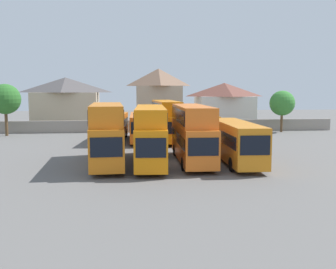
{
  "coord_description": "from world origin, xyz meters",
  "views": [
    {
      "loc": [
        -3.5,
        -32.38,
        6.27
      ],
      "look_at": [
        0.0,
        3.0,
        2.16
      ],
      "focal_mm": 40.78,
      "sensor_mm": 36.0,
      "label": 1
    }
  ],
  "objects_px": {
    "bus_4": "(236,140)",
    "bus_8": "(205,125)",
    "bus_1": "(107,131)",
    "house_terrace_centre": "(159,97)",
    "tree_behind_wall": "(5,99)",
    "bus_5": "(114,126)",
    "bus_6": "(141,126)",
    "bus_2": "(150,132)",
    "house_terrace_right": "(224,104)",
    "bus_7": "(166,118)",
    "tree_left_of_lot": "(282,103)",
    "bus_3": "(192,131)",
    "house_terrace_left": "(66,102)"
  },
  "relations": [
    {
      "from": "bus_6",
      "to": "tree_behind_wall",
      "type": "height_order",
      "value": "tree_behind_wall"
    },
    {
      "from": "bus_7",
      "to": "tree_left_of_lot",
      "type": "distance_m",
      "value": 20.15
    },
    {
      "from": "house_terrace_left",
      "to": "bus_3",
      "type": "bearing_deg",
      "value": -63.55
    },
    {
      "from": "bus_8",
      "to": "house_terrace_right",
      "type": "height_order",
      "value": "house_terrace_right"
    },
    {
      "from": "bus_8",
      "to": "tree_left_of_lot",
      "type": "bearing_deg",
      "value": 126.57
    },
    {
      "from": "house_terrace_centre",
      "to": "tree_behind_wall",
      "type": "distance_m",
      "value": 24.63
    },
    {
      "from": "bus_5",
      "to": "bus_7",
      "type": "relative_size",
      "value": 0.96
    },
    {
      "from": "bus_3",
      "to": "house_terrace_left",
      "type": "relative_size",
      "value": 1.02
    },
    {
      "from": "bus_1",
      "to": "house_terrace_centre",
      "type": "relative_size",
      "value": 1.1
    },
    {
      "from": "bus_6",
      "to": "bus_7",
      "type": "distance_m",
      "value": 3.31
    },
    {
      "from": "bus_7",
      "to": "tree_left_of_lot",
      "type": "bearing_deg",
      "value": 111.79
    },
    {
      "from": "bus_8",
      "to": "bus_5",
      "type": "bearing_deg",
      "value": -89.07
    },
    {
      "from": "bus_8",
      "to": "house_terrace_left",
      "type": "distance_m",
      "value": 26.79
    },
    {
      "from": "bus_2",
      "to": "house_terrace_right",
      "type": "xyz_separation_m",
      "value": [
        14.46,
        32.3,
        1.11
      ]
    },
    {
      "from": "tree_behind_wall",
      "to": "bus_5",
      "type": "bearing_deg",
      "value": -23.88
    },
    {
      "from": "tree_behind_wall",
      "to": "tree_left_of_lot",
      "type": "bearing_deg",
      "value": 1.44
    },
    {
      "from": "bus_8",
      "to": "house_terrace_left",
      "type": "height_order",
      "value": "house_terrace_left"
    },
    {
      "from": "bus_1",
      "to": "house_terrace_right",
      "type": "height_order",
      "value": "house_terrace_right"
    },
    {
      "from": "bus_1",
      "to": "bus_7",
      "type": "bearing_deg",
      "value": 154.02
    },
    {
      "from": "bus_8",
      "to": "bus_3",
      "type": "bearing_deg",
      "value": -10.63
    },
    {
      "from": "house_terrace_right",
      "to": "bus_8",
      "type": "bearing_deg",
      "value": -111.3
    },
    {
      "from": "bus_5",
      "to": "tree_behind_wall",
      "type": "height_order",
      "value": "tree_behind_wall"
    },
    {
      "from": "bus_3",
      "to": "house_terrace_right",
      "type": "distance_m",
      "value": 33.77
    },
    {
      "from": "bus_2",
      "to": "tree_left_of_lot",
      "type": "bearing_deg",
      "value": 140.41
    },
    {
      "from": "tree_behind_wall",
      "to": "house_terrace_left",
      "type": "bearing_deg",
      "value": 57.9
    },
    {
      "from": "bus_6",
      "to": "tree_behind_wall",
      "type": "bearing_deg",
      "value": -110.36
    },
    {
      "from": "bus_2",
      "to": "tree_left_of_lot",
      "type": "height_order",
      "value": "tree_left_of_lot"
    },
    {
      "from": "bus_3",
      "to": "tree_left_of_lot",
      "type": "bearing_deg",
      "value": 143.73
    },
    {
      "from": "bus_4",
      "to": "house_terrace_right",
      "type": "distance_m",
      "value": 33.48
    },
    {
      "from": "bus_4",
      "to": "bus_3",
      "type": "bearing_deg",
      "value": -99.15
    },
    {
      "from": "house_terrace_centre",
      "to": "bus_5",
      "type": "bearing_deg",
      "value": -111.37
    },
    {
      "from": "house_terrace_right",
      "to": "bus_7",
      "type": "bearing_deg",
      "value": -123.99
    },
    {
      "from": "bus_6",
      "to": "bus_5",
      "type": "bearing_deg",
      "value": -98.44
    },
    {
      "from": "bus_6",
      "to": "bus_7",
      "type": "bearing_deg",
      "value": 91.11
    },
    {
      "from": "bus_5",
      "to": "house_terrace_centre",
      "type": "xyz_separation_m",
      "value": [
        6.96,
        17.78,
        3.21
      ]
    },
    {
      "from": "bus_2",
      "to": "bus_7",
      "type": "distance_m",
      "value": 15.2
    },
    {
      "from": "bus_2",
      "to": "bus_7",
      "type": "xyz_separation_m",
      "value": [
        2.75,
        14.94,
        0.05
      ]
    },
    {
      "from": "house_terrace_left",
      "to": "tree_left_of_lot",
      "type": "height_order",
      "value": "house_terrace_left"
    },
    {
      "from": "bus_2",
      "to": "tree_behind_wall",
      "type": "relative_size",
      "value": 1.68
    },
    {
      "from": "tree_left_of_lot",
      "to": "tree_behind_wall",
      "type": "height_order",
      "value": "tree_behind_wall"
    },
    {
      "from": "bus_6",
      "to": "bus_7",
      "type": "xyz_separation_m",
      "value": [
        3.19,
        0.0,
        0.91
      ]
    },
    {
      "from": "bus_3",
      "to": "bus_4",
      "type": "relative_size",
      "value": 1.0
    },
    {
      "from": "house_terrace_left",
      "to": "bus_1",
      "type": "bearing_deg",
      "value": -75.11
    },
    {
      "from": "bus_4",
      "to": "tree_behind_wall",
      "type": "bearing_deg",
      "value": -129.35
    },
    {
      "from": "bus_1",
      "to": "bus_6",
      "type": "distance_m",
      "value": 15.41
    },
    {
      "from": "bus_2",
      "to": "bus_8",
      "type": "bearing_deg",
      "value": 155.43
    },
    {
      "from": "bus_8",
      "to": "tree_left_of_lot",
      "type": "distance_m",
      "value": 16.05
    },
    {
      "from": "bus_7",
      "to": "house_terrace_right",
      "type": "xyz_separation_m",
      "value": [
        11.71,
        17.36,
        1.05
      ]
    },
    {
      "from": "bus_1",
      "to": "tree_behind_wall",
      "type": "height_order",
      "value": "tree_behind_wall"
    },
    {
      "from": "bus_4",
      "to": "bus_8",
      "type": "relative_size",
      "value": 1.04
    }
  ]
}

